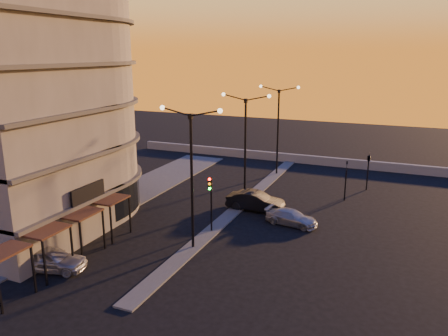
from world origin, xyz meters
TOP-DOWN VIEW (x-y plane):
  - ground at (0.00, 0.00)m, footprint 120.00×120.00m
  - sidewalk_west at (-10.50, 4.00)m, footprint 5.00×40.00m
  - median at (0.00, 10.00)m, footprint 1.20×36.00m
  - parapet at (2.00, 26.00)m, footprint 44.00×0.50m
  - building at (-14.00, 0.03)m, footprint 14.35×17.08m
  - streetlamp_near at (0.00, 0.00)m, footprint 4.32×0.32m
  - streetlamp_mid at (0.00, 10.00)m, footprint 4.32×0.32m
  - streetlamp_far at (0.00, 20.00)m, footprint 4.32×0.32m
  - traffic_light_main at (0.00, 2.87)m, footprint 0.28×0.44m
  - signal_east_a at (8.00, 14.00)m, footprint 0.13×0.16m
  - signal_east_b at (9.50, 18.00)m, footprint 0.42×1.99m
  - car_hatchback at (-6.50, -6.10)m, footprint 4.54×2.73m
  - car_sedan at (1.50, 8.57)m, footprint 4.81×1.70m
  - car_wagon at (5.05, 6.62)m, footprint 4.21×2.19m

SIDE VIEW (x-z plane):
  - ground at x=0.00m, z-range 0.00..0.00m
  - sidewalk_west at x=-10.50m, z-range 0.00..0.12m
  - median at x=0.00m, z-range 0.00..0.12m
  - parapet at x=2.00m, z-range 0.00..1.00m
  - car_wagon at x=5.05m, z-range 0.00..1.17m
  - car_hatchback at x=-6.50m, z-range 0.00..1.45m
  - car_sedan at x=1.50m, z-range 0.00..1.58m
  - signal_east_a at x=8.00m, z-range 0.13..3.73m
  - traffic_light_main at x=0.00m, z-range 0.76..5.01m
  - signal_east_b at x=9.50m, z-range 1.30..4.90m
  - streetlamp_near at x=0.00m, z-range 0.84..10.35m
  - streetlamp_mid at x=0.00m, z-range 0.84..10.35m
  - streetlamp_far at x=0.00m, z-range 0.84..10.35m
  - building at x=-14.00m, z-range -0.59..24.41m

